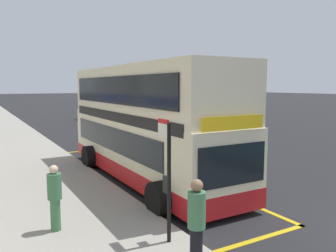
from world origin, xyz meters
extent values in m
plane|color=black|center=(0.00, 32.00, 0.00)|extent=(260.00, 260.00, 0.00)
cube|color=beige|center=(-2.45, 7.93, 1.35)|extent=(2.53, 10.31, 2.30)
cube|color=beige|center=(-2.45, 7.93, 3.45)|extent=(2.50, 10.10, 1.90)
cube|color=red|center=(-2.45, 7.93, 0.50)|extent=(2.55, 10.33, 0.60)
cube|color=black|center=(-2.45, 7.93, 2.52)|extent=(2.56, 9.49, 0.36)
cube|color=black|center=(-3.73, 8.33, 1.65)|extent=(0.04, 8.25, 0.90)
cube|color=black|center=(-3.73, 7.93, 3.50)|extent=(0.04, 9.07, 1.00)
cube|color=black|center=(-2.45, 2.76, 1.60)|extent=(2.22, 0.04, 1.10)
cube|color=yellow|center=(-2.45, 2.76, 2.72)|extent=(2.02, 0.04, 0.36)
cylinder|color=black|center=(-3.80, 4.22, 0.50)|extent=(0.56, 1.00, 1.00)
cylinder|color=black|center=(-1.10, 4.22, 0.50)|extent=(0.56, 1.00, 1.00)
cylinder|color=black|center=(-3.80, 10.77, 0.50)|extent=(0.56, 1.00, 1.00)
cylinder|color=black|center=(-1.10, 10.77, 0.50)|extent=(0.56, 1.00, 1.00)
cube|color=gold|center=(-3.92, 8.24, 0.01)|extent=(0.16, 13.23, 0.01)
cube|color=gold|center=(-0.96, 8.24, 0.01)|extent=(0.16, 13.23, 0.01)
cube|color=gold|center=(-2.44, 1.71, 0.01)|extent=(3.12, 0.16, 0.01)
cube|color=gold|center=(-2.44, 14.78, 0.01)|extent=(3.12, 0.16, 0.01)
cylinder|color=black|center=(-4.58, 2.43, 1.50)|extent=(0.09, 0.09, 2.71)
cube|color=silver|center=(-4.58, 2.69, 2.67)|extent=(0.05, 0.42, 0.30)
cube|color=red|center=(-4.58, 2.69, 2.87)|extent=(0.05, 0.42, 0.10)
cube|color=black|center=(-4.58, 2.53, 1.44)|extent=(0.06, 0.28, 0.40)
cube|color=silver|center=(4.87, 18.36, 0.66)|extent=(1.76, 4.20, 0.72)
cube|color=black|center=(4.87, 18.26, 1.32)|extent=(1.52, 1.90, 0.60)
cylinder|color=black|center=(3.93, 19.67, 0.30)|extent=(0.22, 0.60, 0.60)
cylinder|color=black|center=(5.80, 19.67, 0.30)|extent=(0.22, 0.60, 0.60)
cylinder|color=black|center=(3.93, 17.06, 0.30)|extent=(0.22, 0.60, 0.60)
cylinder|color=black|center=(5.80, 17.06, 0.30)|extent=(0.22, 0.60, 0.60)
cube|color=#B2B5BA|center=(2.61, 31.23, 0.66)|extent=(1.76, 4.20, 0.72)
cube|color=black|center=(2.61, 31.13, 1.32)|extent=(1.52, 1.90, 0.60)
cylinder|color=black|center=(1.67, 32.53, 0.30)|extent=(0.22, 0.60, 0.60)
cylinder|color=black|center=(3.54, 32.53, 0.30)|extent=(0.22, 0.60, 0.60)
cylinder|color=black|center=(1.67, 29.92, 0.30)|extent=(0.22, 0.60, 0.60)
cylinder|color=black|center=(3.54, 29.92, 0.30)|extent=(0.22, 0.60, 0.60)
cylinder|color=#3F724C|center=(-6.68, 4.35, 0.54)|extent=(0.24, 0.24, 0.79)
cylinder|color=#3F724C|center=(-6.68, 4.35, 1.25)|extent=(0.34, 0.34, 0.63)
sphere|color=beige|center=(-6.68, 4.35, 1.67)|extent=(0.21, 0.21, 0.21)
cylinder|color=black|center=(-4.78, 1.06, 0.58)|extent=(0.24, 0.24, 0.88)
cylinder|color=#3F724C|center=(-4.78, 1.06, 1.37)|extent=(0.34, 0.34, 0.70)
sphere|color=#8C664C|center=(-4.78, 1.06, 1.84)|extent=(0.24, 0.24, 0.24)
camera|label=1|loc=(-8.30, -3.99, 3.68)|focal=36.55mm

